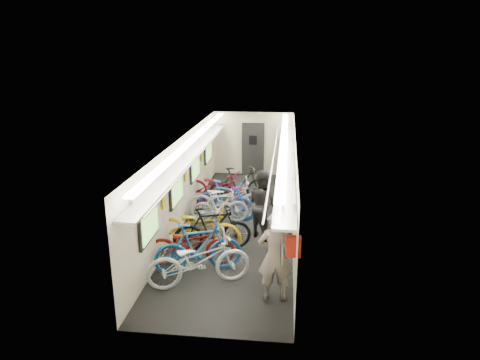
% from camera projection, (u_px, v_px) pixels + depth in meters
% --- Properties ---
extents(train_car_shell, '(10.00, 10.00, 10.00)m').
position_uv_depth(train_car_shell, '(228.00, 158.00, 12.14)').
color(train_car_shell, black).
rests_on(train_car_shell, ground).
extents(bicycle_0, '(2.23, 1.45, 1.11)m').
position_uv_depth(bicycle_0, '(199.00, 260.00, 8.58)').
color(bicycle_0, silver).
rests_on(bicycle_0, ground).
extents(bicycle_1, '(1.97, 1.15, 1.14)m').
position_uv_depth(bicycle_1, '(198.00, 248.00, 9.08)').
color(bicycle_1, '#195196').
rests_on(bicycle_1, ground).
extents(bicycle_2, '(2.00, 0.94, 1.01)m').
position_uv_depth(bicycle_2, '(191.00, 244.00, 9.41)').
color(bicycle_2, maroon).
rests_on(bicycle_2, ground).
extents(bicycle_3, '(1.95, 1.08, 1.13)m').
position_uv_depth(bicycle_3, '(212.00, 229.00, 10.04)').
color(bicycle_3, black).
rests_on(bicycle_3, ground).
extents(bicycle_4, '(2.16, 0.99, 1.10)m').
position_uv_depth(bicycle_4, '(199.00, 227.00, 10.24)').
color(bicycle_4, '#C99312').
rests_on(bicycle_4, ground).
extents(bicycle_5, '(1.65, 0.76, 0.96)m').
position_uv_depth(bicycle_5, '(220.00, 206.00, 11.78)').
color(bicycle_5, '#BDBDBF').
rests_on(bicycle_5, ground).
extents(bicycle_6, '(2.30, 1.16, 1.15)m').
position_uv_depth(bicycle_6, '(226.00, 199.00, 12.04)').
color(bicycle_6, '#A4A3A8').
rests_on(bicycle_6, ground).
extents(bicycle_7, '(1.86, 1.08, 1.08)m').
position_uv_depth(bicycle_7, '(226.00, 200.00, 12.11)').
color(bicycle_7, '#1B46A5').
rests_on(bicycle_7, ground).
extents(bicycle_8, '(2.27, 1.53, 1.13)m').
position_uv_depth(bicycle_8, '(218.00, 188.00, 13.04)').
color(bicycle_8, maroon).
rests_on(bicycle_8, ground).
extents(bicycle_9, '(2.02, 1.20, 1.17)m').
position_uv_depth(bicycle_9, '(239.00, 185.00, 13.28)').
color(bicycle_9, black).
rests_on(bicycle_9, ground).
extents(passenger_near, '(0.66, 0.44, 1.78)m').
position_uv_depth(passenger_near, '(275.00, 256.00, 8.00)').
color(passenger_near, gray).
rests_on(passenger_near, ground).
extents(passenger_mid, '(1.08, 1.08, 1.77)m').
position_uv_depth(passenger_mid, '(262.00, 204.00, 10.78)').
color(passenger_mid, black).
rests_on(passenger_mid, ground).
extents(backpack, '(0.26, 0.15, 0.38)m').
position_uv_depth(backpack, '(293.00, 246.00, 7.53)').
color(backpack, red).
rests_on(backpack, passenger_near).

